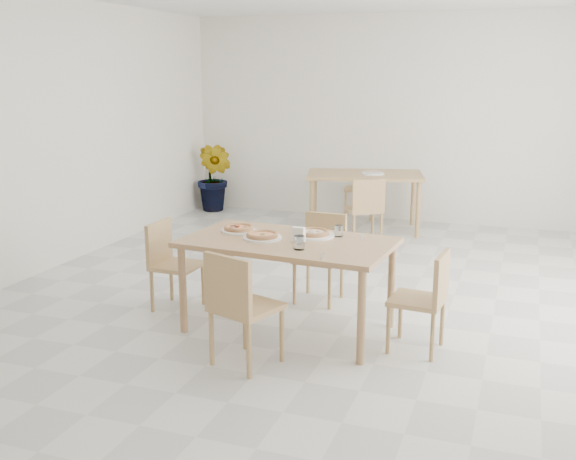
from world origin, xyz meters
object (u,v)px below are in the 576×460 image
(main_table, at_px, (288,249))
(chair_east, at_px, (427,294))
(plate_margherita, at_px, (262,238))
(plate_mushroom, at_px, (313,235))
(chair_south, at_px, (239,302))
(pizza_pepperoni, at_px, (239,228))
(chair_back_s, at_px, (366,206))
(potted_plant, at_px, (215,177))
(chair_back_n, at_px, (360,183))
(tumbler_b, at_px, (299,243))
(chair_west, at_px, (170,259))
(plate_pepperoni, at_px, (239,230))
(tumbler_a, at_px, (339,231))
(plate_empty, at_px, (373,173))
(pizza_margherita, at_px, (262,235))
(second_table, at_px, (365,180))
(napkin_holder, at_px, (298,236))
(chair_north, at_px, (322,251))
(pizza_mushroom, at_px, (313,232))

(main_table, bearing_deg, chair_east, 1.31)
(plate_margherita, distance_m, plate_mushroom, 0.41)
(chair_south, height_order, pizza_pepperoni, chair_south)
(chair_back_s, bearing_deg, plate_mushroom, 64.14)
(plate_margherita, bearing_deg, potted_plant, 120.37)
(main_table, distance_m, chair_back_n, 4.41)
(main_table, xyz_separation_m, tumbler_b, (0.17, -0.24, 0.13))
(chair_west, height_order, chair_back_n, chair_back_n)
(plate_pepperoni, relative_size, pizza_pepperoni, 0.98)
(tumbler_a, relative_size, chair_back_s, 0.11)
(plate_mushroom, height_order, plate_empty, same)
(main_table, xyz_separation_m, chair_south, (-0.08, -0.78, -0.19))
(plate_mushroom, distance_m, pizza_pepperoni, 0.63)
(main_table, bearing_deg, tumbler_a, 40.04)
(plate_empty, bearing_deg, tumbler_b, -85.43)
(pizza_margherita, bearing_deg, second_table, 90.54)
(chair_west, bearing_deg, plate_mushroom, -87.10)
(pizza_pepperoni, distance_m, potted_plant, 4.46)
(plate_pepperoni, xyz_separation_m, tumbler_a, (0.83, 0.12, 0.04))
(chair_west, relative_size, second_table, 0.47)
(tumbler_b, bearing_deg, chair_west, 163.84)
(tumbler_a, bearing_deg, pizza_pepperoni, -171.83)
(plate_margherita, height_order, chair_back_n, chair_back_n)
(plate_mushroom, xyz_separation_m, pizza_margherita, (-0.35, -0.22, 0.02))
(chair_west, xyz_separation_m, chair_back_s, (1.10, 2.77, 0.02))
(plate_empty, distance_m, potted_plant, 2.52)
(napkin_holder, xyz_separation_m, chair_back_n, (-0.59, 4.45, -0.33))
(pizza_margherita, height_order, tumbler_a, tumbler_a)
(pizza_pepperoni, distance_m, chair_back_n, 4.27)
(chair_back_n, bearing_deg, chair_north, -92.07)
(plate_pepperoni, distance_m, tumbler_a, 0.83)
(chair_south, xyz_separation_m, pizza_mushroom, (0.23, 0.96, 0.30))
(tumbler_b, height_order, potted_plant, potted_plant)
(second_table, relative_size, chair_back_n, 1.96)
(tumbler_a, height_order, napkin_holder, napkin_holder)
(pizza_margherita, bearing_deg, chair_north, 74.49)
(tumbler_a, height_order, tumbler_b, tumbler_b)
(main_table, xyz_separation_m, second_table, (-0.24, 3.60, -0.01))
(tumbler_b, bearing_deg, chair_south, -115.68)
(chair_south, relative_size, pizza_mushroom, 2.69)
(plate_margherita, height_order, plate_pepperoni, same)
(pizza_pepperoni, xyz_separation_m, potted_plant, (-2.11, 3.91, -0.28))
(plate_mushroom, height_order, potted_plant, potted_plant)
(chair_west, relative_size, plate_mushroom, 2.25)
(tumbler_b, bearing_deg, plate_pepperoni, 150.60)
(napkin_holder, bearing_deg, pizza_pepperoni, 167.76)
(main_table, height_order, pizza_mushroom, pizza_mushroom)
(main_table, height_order, plate_empty, plate_empty)
(chair_west, relative_size, plate_empty, 2.67)
(tumbler_a, bearing_deg, plate_mushroom, -161.28)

